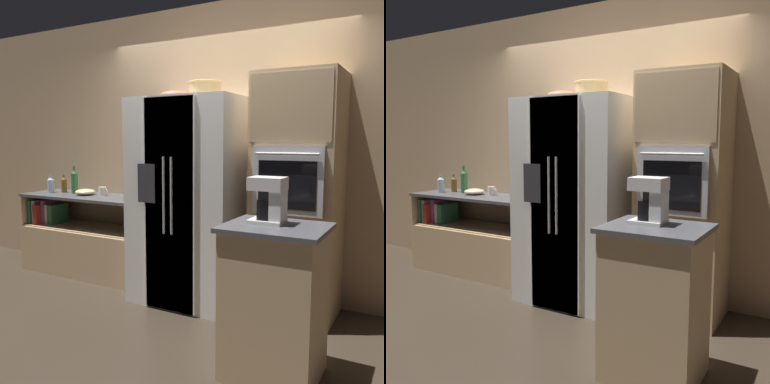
% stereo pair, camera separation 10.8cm
% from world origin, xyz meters
% --- Properties ---
extents(ground_plane, '(20.00, 20.00, 0.00)m').
position_xyz_m(ground_plane, '(0.00, 0.00, 0.00)').
color(ground_plane, '#382D23').
extents(wall_back, '(12.00, 0.06, 2.80)m').
position_xyz_m(wall_back, '(0.00, 0.51, 1.40)').
color(wall_back, tan).
rests_on(wall_back, ground_plane).
extents(counter_left, '(1.55, 0.57, 0.88)m').
position_xyz_m(counter_left, '(-1.53, 0.20, 0.32)').
color(counter_left, tan).
rests_on(counter_left, ground_plane).
extents(refrigerator, '(0.99, 0.83, 1.87)m').
position_xyz_m(refrigerator, '(-0.10, 0.08, 0.93)').
color(refrigerator, white).
rests_on(refrigerator, ground_plane).
extents(wall_oven, '(0.68, 0.65, 2.03)m').
position_xyz_m(wall_oven, '(0.85, 0.19, 1.02)').
color(wall_oven, tan).
rests_on(wall_oven, ground_plane).
extents(island_counter, '(0.62, 0.55, 0.97)m').
position_xyz_m(island_counter, '(1.00, -0.83, 0.49)').
color(island_counter, tan).
rests_on(island_counter, ground_plane).
extents(wicker_basket, '(0.30, 0.30, 0.15)m').
position_xyz_m(wicker_basket, '(0.01, 0.12, 1.94)').
color(wicker_basket, tan).
rests_on(wicker_basket, refrigerator).
extents(fruit_bowl, '(0.27, 0.27, 0.08)m').
position_xyz_m(fruit_bowl, '(-0.33, 0.15, 1.91)').
color(fruit_bowl, '#DB664C').
rests_on(fruit_bowl, refrigerator).
extents(bottle_tall, '(0.07, 0.07, 0.21)m').
position_xyz_m(bottle_tall, '(-1.93, 0.28, 0.98)').
color(bottle_tall, brown).
rests_on(bottle_tall, counter_left).
extents(bottle_short, '(0.08, 0.08, 0.32)m').
position_xyz_m(bottle_short, '(-1.75, 0.27, 1.02)').
color(bottle_short, '#33723F').
rests_on(bottle_short, counter_left).
extents(bottle_wide, '(0.08, 0.08, 0.21)m').
position_xyz_m(bottle_wide, '(-2.03, 0.17, 0.98)').
color(bottle_wide, silver).
rests_on(bottle_wide, counter_left).
extents(mug, '(0.11, 0.08, 0.09)m').
position_xyz_m(mug, '(-1.34, 0.28, 0.93)').
color(mug, silver).
rests_on(mug, counter_left).
extents(mixing_bowl, '(0.22, 0.22, 0.07)m').
position_xyz_m(mixing_bowl, '(-1.55, 0.22, 0.91)').
color(mixing_bowl, beige).
rests_on(mixing_bowl, counter_left).
extents(coffee_maker, '(0.22, 0.17, 0.29)m').
position_xyz_m(coffee_maker, '(0.95, -0.80, 1.13)').
color(coffee_maker, white).
rests_on(coffee_maker, island_counter).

